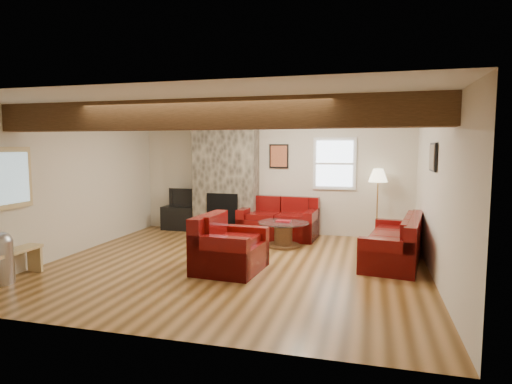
# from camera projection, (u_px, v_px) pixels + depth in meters

# --- Properties ---
(room) EXTENTS (8.00, 8.00, 8.00)m
(room) POSITION_uv_depth(u_px,v_px,m) (234.00, 188.00, 6.79)
(room) COLOR brown
(room) RESTS_ON ground
(floor) EXTENTS (6.00, 6.00, 0.00)m
(floor) POSITION_uv_depth(u_px,v_px,m) (235.00, 265.00, 6.92)
(floor) COLOR brown
(floor) RESTS_ON ground
(oak_beam) EXTENTS (6.00, 0.36, 0.38)m
(oak_beam) POSITION_uv_depth(u_px,v_px,m) (204.00, 115.00, 5.47)
(oak_beam) COLOR #352210
(oak_beam) RESTS_ON room
(chimney_breast) EXTENTS (1.40, 0.67, 2.50)m
(chimney_breast) POSITION_uv_depth(u_px,v_px,m) (226.00, 178.00, 9.44)
(chimney_breast) COLOR #38332B
(chimney_breast) RESTS_ON floor
(back_window) EXTENTS (0.90, 0.08, 1.10)m
(back_window) POSITION_uv_depth(u_px,v_px,m) (334.00, 164.00, 9.01)
(back_window) COLOR white
(back_window) RESTS_ON room
(hatch_window) EXTENTS (0.08, 1.00, 0.90)m
(hatch_window) POSITION_uv_depth(u_px,v_px,m) (4.00, 179.00, 6.08)
(hatch_window) COLOR tan
(hatch_window) RESTS_ON room
(ceiling_dome) EXTENTS (0.40, 0.40, 0.18)m
(ceiling_dome) POSITION_uv_depth(u_px,v_px,m) (300.00, 115.00, 7.29)
(ceiling_dome) COLOR white
(ceiling_dome) RESTS_ON room
(artwork_back) EXTENTS (0.42, 0.06, 0.52)m
(artwork_back) POSITION_uv_depth(u_px,v_px,m) (279.00, 156.00, 9.30)
(artwork_back) COLOR black
(artwork_back) RESTS_ON room
(artwork_right) EXTENTS (0.06, 0.55, 0.42)m
(artwork_right) POSITION_uv_depth(u_px,v_px,m) (432.00, 157.00, 6.26)
(artwork_right) COLOR black
(artwork_right) RESTS_ON room
(sofa_three) EXTENTS (1.11, 2.07, 0.76)m
(sofa_three) POSITION_uv_depth(u_px,v_px,m) (393.00, 239.00, 7.07)
(sofa_three) COLOR #480508
(sofa_three) RESTS_ON floor
(loveseat) EXTENTS (1.63, 0.99, 0.84)m
(loveseat) POSITION_uv_depth(u_px,v_px,m) (278.00, 218.00, 8.95)
(loveseat) COLOR #480508
(loveseat) RESTS_ON floor
(armchair_red) EXTENTS (1.01, 1.13, 0.86)m
(armchair_red) POSITION_uv_depth(u_px,v_px,m) (230.00, 243.00, 6.55)
(armchair_red) COLOR #480508
(armchair_red) RESTS_ON floor
(coffee_table) EXTENTS (0.97, 0.97, 0.51)m
(coffee_table) POSITION_uv_depth(u_px,v_px,m) (283.00, 234.00, 8.17)
(coffee_table) COLOR #412915
(coffee_table) RESTS_ON floor
(tv_cabinet) EXTENTS (1.08, 0.43, 0.54)m
(tv_cabinet) POSITION_uv_depth(u_px,v_px,m) (186.00, 218.00, 9.83)
(tv_cabinet) COLOR black
(tv_cabinet) RESTS_ON floor
(television) EXTENTS (0.74, 0.10, 0.42)m
(television) POSITION_uv_depth(u_px,v_px,m) (186.00, 197.00, 9.78)
(television) COLOR black
(television) RESTS_ON tv_cabinet
(floor_lamp) EXTENTS (0.38, 0.38, 1.47)m
(floor_lamp) POSITION_uv_depth(u_px,v_px,m) (378.00, 179.00, 8.55)
(floor_lamp) COLOR tan
(floor_lamp) RESTS_ON floor
(pine_bench) EXTENTS (0.26, 1.13, 0.43)m
(pine_bench) POSITION_uv_depth(u_px,v_px,m) (7.00, 267.00, 6.02)
(pine_bench) COLOR tan
(pine_bench) RESTS_ON floor
(pedal_bin) EXTENTS (0.38, 0.38, 0.73)m
(pedal_bin) POSITION_uv_depth(u_px,v_px,m) (2.00, 258.00, 5.93)
(pedal_bin) COLOR #ACACB1
(pedal_bin) RESTS_ON floor
(coal_bucket) EXTENTS (0.32, 0.32, 0.30)m
(coal_bucket) POSITION_uv_depth(u_px,v_px,m) (222.00, 233.00, 8.69)
(coal_bucket) COLOR slate
(coal_bucket) RESTS_ON floor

